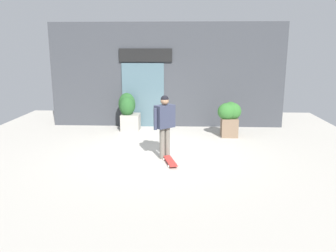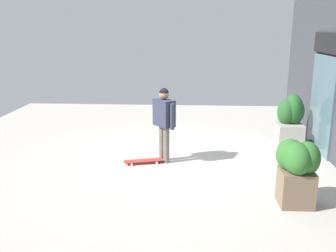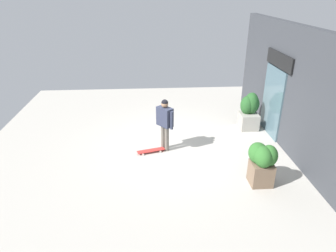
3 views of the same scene
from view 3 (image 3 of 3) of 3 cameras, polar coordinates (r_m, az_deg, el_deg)
The scene contains 6 objects.
ground_plane at distance 9.38m, azimuth 2.00°, elevation -3.93°, with size 12.00×12.00×0.00m, color #B2ADA3.
building_facade at distance 9.59m, azimuth 22.06°, elevation 6.42°, with size 8.08×0.31×3.58m.
skateboarder at distance 8.80m, azimuth -0.60°, elevation 1.17°, with size 0.53×0.50×1.60m.
skateboard at distance 9.05m, azimuth -3.21°, elevation -4.63°, with size 0.39×0.85×0.08m.
planter_box_left at distance 7.74m, azimuth 17.30°, elevation -6.23°, with size 0.73×0.65×1.08m.
planter_box_right at distance 10.77m, azimuth 15.10°, elevation 3.08°, with size 0.71×0.67×1.25m.
Camera 3 is at (8.19, -0.88, 4.49)m, focal length 32.41 mm.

